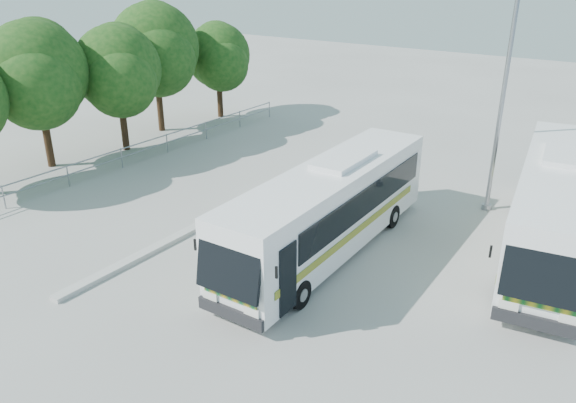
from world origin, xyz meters
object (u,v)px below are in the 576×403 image
Objects in this scene: tree_far_c at (118,69)px; tree_far_e at (219,56)px; lamppost at (504,92)px; tree_far_d at (156,48)px; coach_adjacent at (555,205)px; coach_main at (329,208)px; tree_far_b at (37,73)px.

tree_far_c is 1.10× the size of tree_far_e.
lamppost reaches higher than tree_far_c.
tree_far_d reaches higher than coach_adjacent.
tree_far_e is at bearing 140.63° from coach_main.
lamppost is (3.38, 6.82, 3.13)m from coach_main.
tree_far_b is 0.95× the size of tree_far_d.
tree_far_c is 0.88× the size of tree_far_d.
coach_main is 1.26× the size of lamppost.
tree_far_d is at bearing 92.23° from tree_far_b.
tree_far_c is 8.22m from tree_far_e.
tree_far_b is 0.80× the size of lamppost.
tree_far_b is at bearing -102.91° from tree_far_c.
tree_far_c is 0.75× the size of lamppost.
tree_far_d is 0.63× the size of coach_adjacent.
tree_far_b is at bearing 179.12° from coach_main.
coach_main is 7.60m from coach_adjacent.
tree_far_d is at bearing 107.83° from tree_far_c.
tree_far_e is 19.56m from coach_main.
tree_far_c is at bearing -177.15° from lamppost.
coach_adjacent is (6.18, 4.42, 0.07)m from coach_main.
tree_far_e is (-0.51, 8.20, -0.37)m from tree_far_c.
tree_far_d is (-0.30, 7.60, 0.25)m from tree_far_b.
tree_far_c is 0.59× the size of coach_main.
tree_far_b is at bearing -166.66° from lamppost.
tree_far_b is 0.64× the size of coach_main.
tree_far_c is 0.56× the size of coach_adjacent.
coach_adjacent is 4.80m from lamppost.
tree_far_b is at bearing -91.83° from tree_far_e.
tree_far_d is at bearing 171.41° from lamppost.
tree_far_e is (0.39, 12.10, -0.68)m from tree_far_b.
tree_far_b reaches higher than tree_far_c.
coach_main is at bearing -24.97° from tree_far_d.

